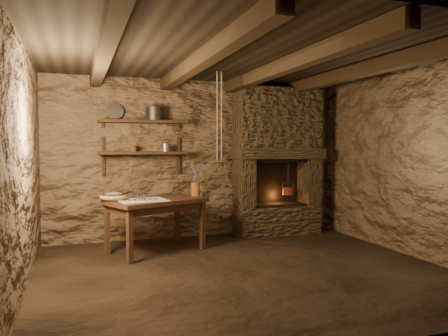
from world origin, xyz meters
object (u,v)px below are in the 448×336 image
object	(u,v)px
wooden_bowl	(113,197)
red_pot	(288,190)
work_table	(156,223)
stoneware_jug	(196,183)
iron_stockpot	(154,114)

from	to	relation	value
wooden_bowl	red_pot	size ratio (longest dim) A/B	0.64
work_table	red_pot	size ratio (longest dim) A/B	2.61
stoneware_jug	iron_stockpot	xyz separation A→B (m)	(-0.48, 0.51, 0.97)
work_table	iron_stockpot	distance (m)	1.62
stoneware_jug	red_pot	size ratio (longest dim) A/B	0.80
iron_stockpot	red_pot	distance (m)	2.41
iron_stockpot	stoneware_jug	bearing A→B (deg)	-46.67
work_table	stoneware_jug	world-z (taller)	stoneware_jug
work_table	wooden_bowl	bearing A→B (deg)	154.25
wooden_bowl	red_pot	world-z (taller)	red_pot
iron_stockpot	work_table	bearing A→B (deg)	-98.86
work_table	wooden_bowl	distance (m)	0.65
work_table	red_pot	world-z (taller)	red_pot
work_table	red_pot	xyz separation A→B (m)	(2.21, 0.53, 0.31)
iron_stockpot	red_pot	size ratio (longest dim) A/B	0.43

